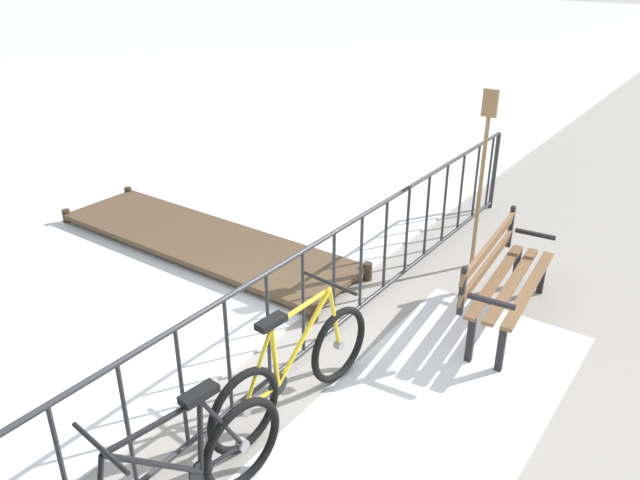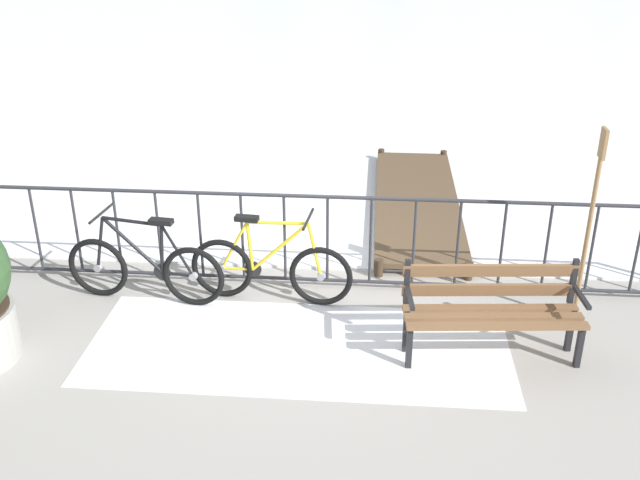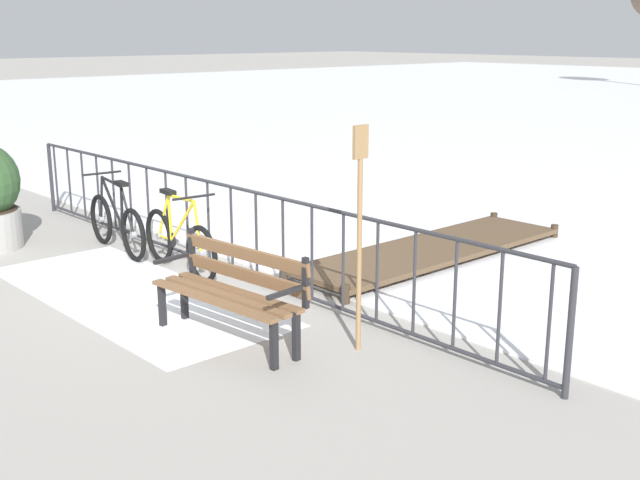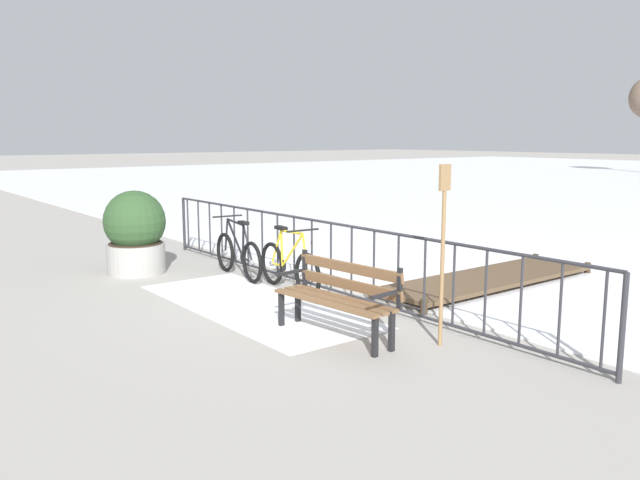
% 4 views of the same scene
% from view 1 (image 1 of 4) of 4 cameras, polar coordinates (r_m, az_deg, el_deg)
% --- Properties ---
extents(ground_plane, '(160.00, 160.00, 0.00)m').
position_cam_1_polar(ground_plane, '(5.43, -2.96, -11.93)').
color(ground_plane, '#9E9991').
extents(snow_patch, '(3.96, 1.59, 0.01)m').
position_cam_1_polar(snow_patch, '(4.96, 8.80, -16.41)').
color(snow_patch, white).
rests_on(snow_patch, ground).
extents(railing_fence, '(9.06, 0.06, 1.07)m').
position_cam_1_polar(railing_fence, '(5.11, -3.10, -6.93)').
color(railing_fence, '#2D2D33').
rests_on(railing_fence, ground).
extents(bicycle_second, '(1.71, 0.52, 0.97)m').
position_cam_1_polar(bicycle_second, '(4.83, -2.30, -11.87)').
color(bicycle_second, black).
rests_on(bicycle_second, ground).
extents(park_bench, '(1.64, 0.62, 0.89)m').
position_cam_1_polar(park_bench, '(6.06, 16.33, -2.99)').
color(park_bench, brown).
rests_on(park_bench, ground).
extents(oar_upright, '(0.04, 0.16, 1.98)m').
position_cam_1_polar(oar_upright, '(6.84, 14.58, 6.22)').
color(oar_upright, '#937047').
rests_on(oar_upright, ground).
extents(wooden_dock, '(1.10, 4.04, 0.20)m').
position_cam_1_polar(wooden_dock, '(7.51, -10.59, -0.02)').
color(wooden_dock, brown).
rests_on(wooden_dock, ground).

